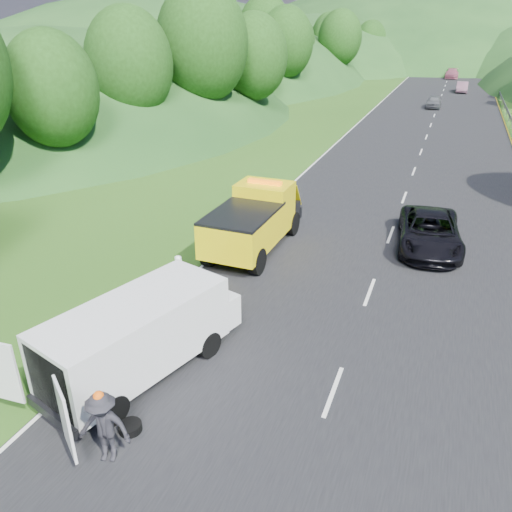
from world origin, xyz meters
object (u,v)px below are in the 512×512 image
at_px(spare_tire, 131,431).
at_px(passing_suv, 427,248).
at_px(woman, 182,293).
at_px(child, 181,310).
at_px(tow_truck, 254,219).
at_px(suitcase, 128,301).
at_px(worker, 109,459).
at_px(white_van, 141,333).

bearing_deg(spare_tire, passing_suv, 66.78).
bearing_deg(passing_suv, spare_tire, -119.35).
distance_m(woman, child, 1.20).
height_order(tow_truck, suitcase, tow_truck).
bearing_deg(worker, tow_truck, 81.68).
xyz_separation_m(tow_truck, spare_tire, (1.16, -11.48, -1.38)).
bearing_deg(white_van, child, 118.35).
relative_size(woman, suitcase, 2.91).
relative_size(white_van, worker, 3.83).
relative_size(spare_tire, passing_suv, 0.10).
distance_m(child, spare_tire, 5.82).
distance_m(woman, spare_tire, 7.00).
bearing_deg(white_van, worker, -56.11).
xyz_separation_m(suitcase, spare_tire, (3.51, -5.06, -0.26)).
distance_m(suitcase, spare_tire, 6.17).
distance_m(tow_truck, suitcase, 6.93).
relative_size(woman, worker, 0.82).
xyz_separation_m(child, spare_tire, (1.65, -5.58, 0.00)).
distance_m(tow_truck, child, 6.08).
bearing_deg(passing_suv, white_van, -126.31).
height_order(worker, suitcase, worker).
height_order(white_van, passing_suv, white_van).
distance_m(tow_truck, passing_suv, 7.95).
xyz_separation_m(woman, child, (0.56, -1.06, 0.00)).
height_order(white_van, child, white_van).
bearing_deg(worker, suitcase, 106.79).
distance_m(tow_truck, woman, 5.14).
height_order(woman, worker, worker).
xyz_separation_m(worker, spare_tire, (-0.03, 0.93, 0.00)).
distance_m(child, suitcase, 1.95).
height_order(white_van, spare_tire, white_van).
relative_size(white_van, spare_tire, 12.37).
distance_m(woman, worker, 7.89).
height_order(tow_truck, worker, tow_truck).
distance_m(worker, passing_suv, 16.42).
relative_size(white_van, passing_suv, 1.28).
distance_m(child, worker, 6.72).
xyz_separation_m(child, suitcase, (-1.86, -0.52, 0.26)).
bearing_deg(child, white_van, -24.66).
height_order(tow_truck, spare_tire, tow_truck).
distance_m(white_van, child, 3.75).
relative_size(worker, suitcase, 3.55).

